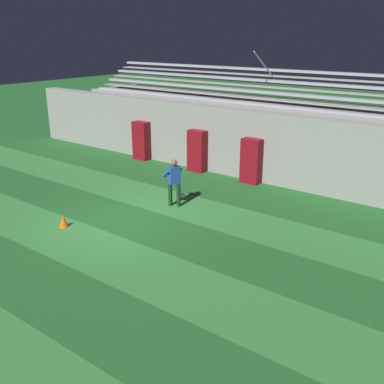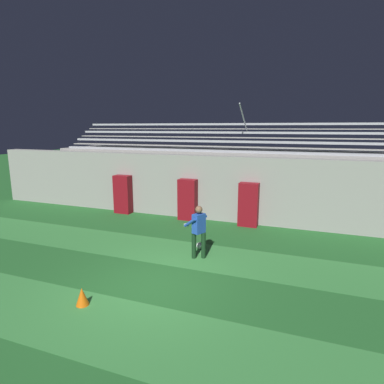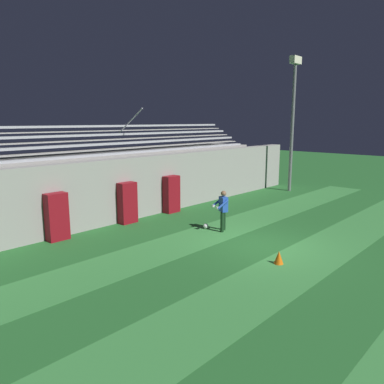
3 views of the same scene
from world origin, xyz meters
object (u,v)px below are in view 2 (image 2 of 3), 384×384
Objects in this scene: goalkeeper at (198,229)px; padding_pillar_gate_right at (248,205)px; soccer_ball at (199,246)px; traffic_cone at (82,297)px; padding_pillar_gate_left at (188,200)px; padding_pillar_far_left at (123,194)px.

padding_pillar_gate_right is at bearing 77.86° from goalkeeper.
traffic_cone reaches higher than soccer_ball.
soccer_ball is at bearing 71.87° from traffic_cone.
goalkeeper is 1.13m from soccer_ball.
padding_pillar_gate_right is 8.17× the size of soccer_ball.
padding_pillar_gate_left is 1.00× the size of padding_pillar_gate_right.
padding_pillar_far_left is 6.39m from goalkeeper.
soccer_ball is (-0.21, 0.72, -0.84)m from goalkeeper.
traffic_cone is at bearing -64.27° from padding_pillar_far_left.
traffic_cone is at bearing -114.50° from goalkeeper.
padding_pillar_gate_right is 7.74m from traffic_cone.
padding_pillar_far_left is at bearing 115.73° from traffic_cone.
traffic_cone is at bearing -108.13° from soccer_ball.
padding_pillar_far_left reaches higher than goalkeeper.
padding_pillar_gate_left is 4.28× the size of traffic_cone.
padding_pillar_gate_left reaches higher than soccer_ball.
soccer_ball is at bearing -62.37° from padding_pillar_gate_left.
padding_pillar_far_left is (-3.28, 0.00, 0.00)m from padding_pillar_gate_left.
traffic_cone is at bearing -88.03° from padding_pillar_gate_left.
goalkeeper is (-0.82, -3.83, 0.06)m from padding_pillar_gate_right.
padding_pillar_far_left is (-5.94, 0.00, 0.00)m from padding_pillar_gate_right.
goalkeeper is at bearing -36.82° from padding_pillar_far_left.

